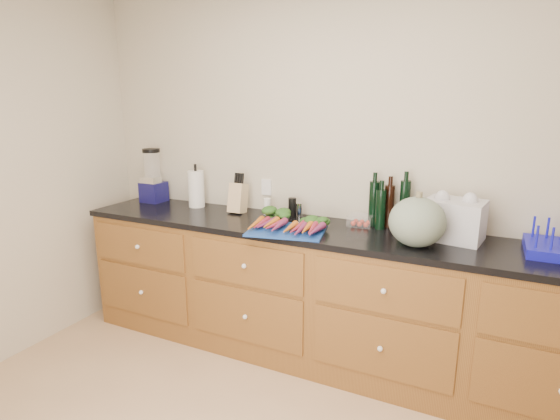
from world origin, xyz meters
The scene contains 15 objects.
wall_back centered at (0.00, 1.62, 1.30)m, with size 4.10×0.05×2.60m, color beige.
cabinets centered at (0.00, 1.30, 0.45)m, with size 3.60×0.64×0.90m.
countertop centered at (0.00, 1.30, 0.92)m, with size 3.64×0.62×0.04m, color black.
cutting_board centered at (-0.22, 1.14, 0.95)m, with size 0.48×0.36×0.01m, color navy.
carrots centered at (-0.22, 1.19, 0.98)m, with size 0.47×0.35×0.07m.
squash centered at (0.57, 1.19, 1.08)m, with size 0.32×0.32×0.29m, color #5E6F5D.
blender_appliance centered at (-1.59, 1.46, 1.13)m, with size 0.17×0.17×0.44m.
paper_towel centered at (-1.16, 1.46, 1.08)m, with size 0.13×0.13×0.29m, color white.
knife_block centered at (-0.76, 1.44, 1.05)m, with size 0.11×0.11×0.22m, color tan.
grinder_salt centered at (-0.54, 1.48, 1.00)m, with size 0.05×0.05×0.12m, color white.
grinder_pepper centered at (-0.33, 1.48, 1.01)m, with size 0.06×0.06×0.14m, color black.
canister_chrome centered at (-0.28, 1.48, 1.00)m, with size 0.05×0.05×0.11m, color silver.
tomato_box centered at (0.18, 1.47, 0.98)m, with size 0.16×0.13×0.08m, color white.
bottles centered at (0.34, 1.51, 1.09)m, with size 0.27×0.14×0.32m.
grocery_bag centered at (0.76, 1.42, 1.06)m, with size 0.33×0.26×0.24m, color silver, non-canonical shape.
Camera 1 is at (0.90, -1.31, 1.74)m, focal length 28.00 mm.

